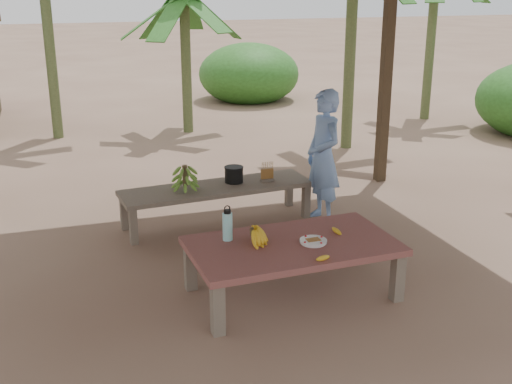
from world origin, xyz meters
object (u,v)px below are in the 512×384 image
object	(u,v)px
ripe_banana_bunch	(252,235)
woman	(323,157)
bench	(217,191)
water_flask	(227,225)
cooking_pot	(234,175)
work_table	(293,250)
plate	(313,241)

from	to	relation	value
ripe_banana_bunch	woman	bearing A→B (deg)	48.81
bench	water_flask	size ratio (longest dim) A/B	6.93
bench	woman	size ratio (longest dim) A/B	1.46
bench	cooking_pot	size ratio (longest dim) A/B	10.61
ripe_banana_bunch	water_flask	distance (m)	0.24
work_table	plate	bearing A→B (deg)	-23.81
work_table	woman	world-z (taller)	woman
woman	work_table	bearing A→B (deg)	-35.99
plate	cooking_pot	xyz separation A→B (m)	(-0.11, 2.08, 0.02)
bench	cooking_pot	bearing A→B (deg)	15.09
work_table	plate	size ratio (longest dim) A/B	7.68
bench	water_flask	world-z (taller)	water_flask
water_flask	plate	bearing A→B (deg)	-24.17
bench	ripe_banana_bunch	xyz separation A→B (m)	(-0.17, -1.83, 0.19)
cooking_pot	work_table	bearing A→B (deg)	-91.60
ripe_banana_bunch	plate	world-z (taller)	ripe_banana_bunch
ripe_banana_bunch	water_flask	xyz separation A→B (m)	(-0.18, 0.15, 0.05)
water_flask	cooking_pot	bearing A→B (deg)	71.92
bench	cooking_pot	world-z (taller)	cooking_pot
work_table	ripe_banana_bunch	distance (m)	0.39
work_table	water_flask	xyz separation A→B (m)	(-0.52, 0.24, 0.20)
bench	woman	distance (m)	1.28
work_table	bench	distance (m)	1.94
work_table	bench	bearing A→B (deg)	92.94
work_table	water_flask	bearing A→B (deg)	152.93
ripe_banana_bunch	cooking_pot	xyz separation A→B (m)	(0.40, 1.92, -0.04)
work_table	woman	xyz separation A→B (m)	(1.02, 1.65, 0.33)
plate	woman	bearing A→B (deg)	63.66
work_table	ripe_banana_bunch	world-z (taller)	ripe_banana_bunch
ripe_banana_bunch	work_table	bearing A→B (deg)	-15.40
bench	work_table	bearing A→B (deg)	-89.95
ripe_banana_bunch	water_flask	world-z (taller)	water_flask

